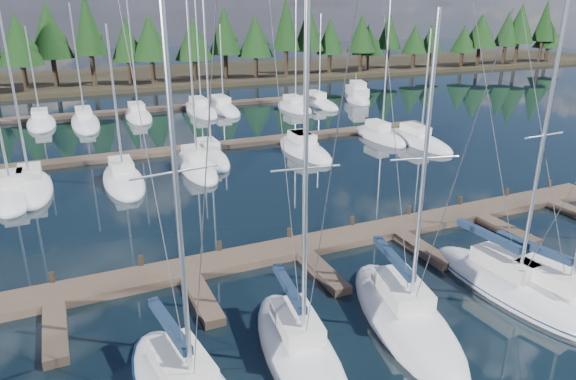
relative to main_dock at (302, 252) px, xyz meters
name	(u,v)px	position (x,y,z in m)	size (l,w,h in m)	color
ground	(228,183)	(0.00, 12.64, -0.20)	(260.00, 260.00, 0.00)	black
far_shore	(122,78)	(0.00, 72.64, 0.10)	(220.00, 30.00, 0.60)	#2F281A
main_dock	(302,252)	(0.00, 0.00, 0.00)	(44.00, 6.13, 0.90)	brown
back_docks	(172,126)	(0.00, 32.23, 0.00)	(50.00, 21.80, 0.40)	brown
front_sailboat_2	(300,351)	(-3.69, -7.44, 0.09)	(3.58, 8.49, 13.79)	silver
front_sailboat_3	(404,316)	(1.27, -7.14, 0.07)	(4.79, 9.53, 13.19)	silver
front_sailboat_4	(508,287)	(7.06, -7.13, 0.08)	(3.04, 9.41, 13.63)	silver
front_sailboat_5	(556,299)	(8.15, -8.79, 0.08)	(4.57, 8.88, 14.11)	silver
back_sailboat_rows	(186,134)	(0.53, 27.86, 0.06)	(44.36, 33.36, 16.03)	silver
motor_yacht_right	(357,97)	(26.80, 38.63, 0.28)	(5.29, 9.18, 4.35)	silver
tree_line	(108,39)	(-2.55, 62.84, 7.21)	(185.19, 11.30, 13.96)	black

